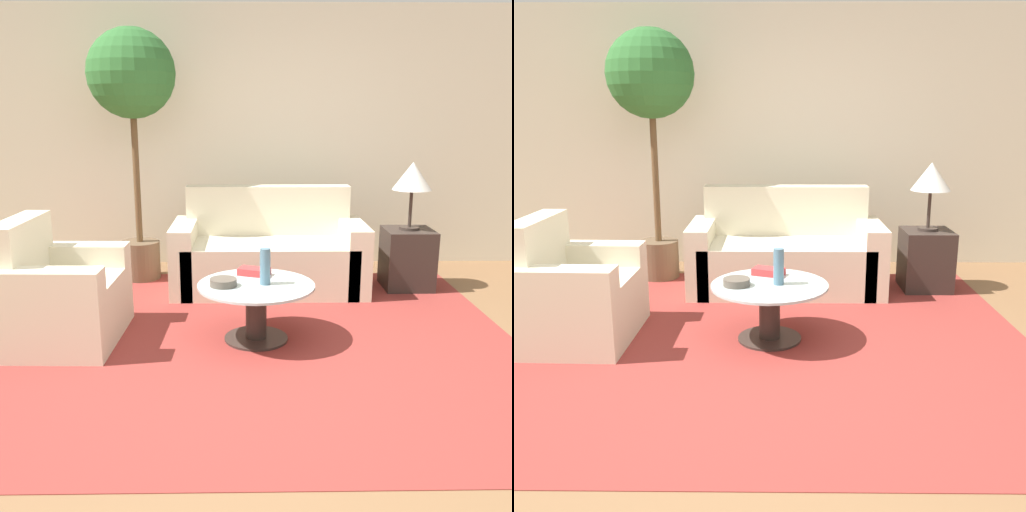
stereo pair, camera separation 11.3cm
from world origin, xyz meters
The scene contains 12 objects.
ground_plane centered at (0.00, 0.00, 0.00)m, with size 14.00×14.00×0.00m, color brown.
wall_back centered at (0.00, 2.90, 1.30)m, with size 10.00×0.06×2.60m.
rug centered at (0.06, 0.72, 0.00)m, with size 3.67×3.36×0.01m.
sofa_main centered at (0.20, 1.97, 0.30)m, with size 1.71×0.80×0.91m.
armchair centered at (-1.33, 0.76, 0.30)m, with size 0.76×0.93×0.87m.
coffee_table centered at (0.06, 0.72, 0.27)m, with size 0.82×0.82×0.41m.
side_table centered at (1.46, 1.94, 0.27)m, with size 0.43×0.43×0.54m.
table_lamp centered at (1.46, 1.94, 1.01)m, with size 0.35×0.35×0.60m.
potted_plant centered at (-1.02, 2.27, 1.74)m, with size 0.79×0.79×2.30m.
vase centered at (0.13, 0.72, 0.54)m, with size 0.07×0.07×0.25m.
bowl centered at (-0.16, 0.68, 0.44)m, with size 0.19×0.19×0.05m.
book_stack centered at (0.05, 0.95, 0.44)m, with size 0.25×0.20×0.05m.
Camera 1 is at (-0.00, -3.06, 1.58)m, focal length 40.00 mm.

